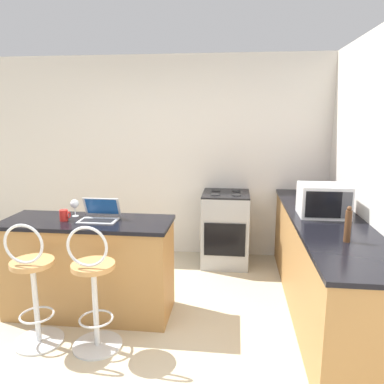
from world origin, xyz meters
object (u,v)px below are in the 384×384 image
Objects in this scene: bar_stool_near at (33,287)px; mug_red at (64,215)px; microwave at (323,200)px; toaster at (313,195)px; pepper_mill at (348,225)px; bar_stool_far at (94,290)px; wine_glass_tall at (75,204)px; stove_range at (225,228)px; laptop at (100,214)px.

mug_red is (0.06, 0.50, 0.46)m from bar_stool_near.
microwave reaches higher than toaster.
pepper_mill is at bearing -7.26° from mug_red.
wine_glass_tall is (-0.41, 0.66, 0.53)m from bar_stool_far.
stove_range is 3.28× the size of pepper_mill.
bar_stool_near is at bearing -97.91° from wine_glass_tall.
bar_stool_far is 3.76× the size of pepper_mill.
bar_stool_near is 2.34× the size of microwave.
microwave is at bearing -90.37° from toaster.
microwave reaches higher than stove_range.
bar_stool_near is 2.42m from stove_range.
mug_red is at bearing 83.44° from bar_stool_near.
pepper_mill is at bearing -10.15° from laptop.
bar_stool_near is at bearing 180.00° from bar_stool_far.
mug_red is (-0.31, -0.07, 0.00)m from laptop.
mug_red is (-2.37, -0.96, -0.04)m from toaster.
toaster reaches higher than stove_range.
toaster is at bearing 89.63° from microwave.
laptop reaches higher than wine_glass_tall.
pepper_mill is 1.72× the size of wine_glass_tall.
microwave is 0.49× the size of stove_range.
laptop is 2.11m from pepper_mill.
laptop is (-0.14, 0.57, 0.46)m from bar_stool_far.
bar_stool_far is at bearing -142.76° from toaster.
bar_stool_near is 0.69m from mug_red.
wine_glass_tall is (0.03, 0.16, 0.07)m from mug_red.
bar_stool_far is at bearing -117.31° from stove_range.
bar_stool_near and bar_stool_far have the same top height.
laptop is at bearing -156.62° from toaster.
laptop is 2.10m from microwave.
wine_glass_tall is (0.09, 0.66, 0.53)m from bar_stool_near.
mug_red is 2.41m from pepper_mill.
stove_range is 2.04m from pepper_mill.
wine_glass_tall is at bearing -138.35° from stove_range.
bar_stool_far is at bearing -153.72° from microwave.
pepper_mill reaches higher than bar_stool_near.
laptop is at bearing -169.63° from microwave.
laptop is 1.12× the size of toaster.
mug_red is at bearing 131.51° from bar_stool_far.
bar_stool_near is 0.82m from laptop.
toaster is 1.86× the size of wine_glass_tall.
bar_stool_near is 10.35× the size of mug_red.
stove_range is at bearing 62.69° from bar_stool_far.
toaster is 1.18m from stove_range.
wine_glass_tall is (-1.39, -1.24, 0.57)m from stove_range.
toaster is 2.47m from wine_glass_tall.
mug_red is 0.36× the size of pepper_mill.
microwave is at bearing 21.36° from bar_stool_near.
bar_stool_near is at bearing -175.30° from pepper_mill.
mug_red is at bearing -157.98° from toaster.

